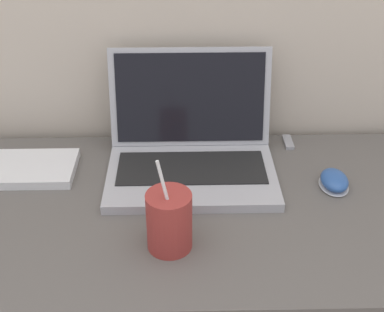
# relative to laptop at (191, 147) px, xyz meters

# --- Properties ---
(laptop) EXTENTS (0.36, 0.29, 0.24)m
(laptop) POSITION_rel_laptop_xyz_m (0.00, 0.00, 0.00)
(laptop) COLOR #ADADB2
(laptop) RESTS_ON desk
(drink_cup) EXTENTS (0.08, 0.08, 0.19)m
(drink_cup) POSITION_rel_laptop_xyz_m (-0.04, -0.26, 0.01)
(drink_cup) COLOR #9E332D
(drink_cup) RESTS_ON desk
(computer_mouse) EXTENTS (0.06, 0.08, 0.03)m
(computer_mouse) POSITION_rel_laptop_xyz_m (0.30, -0.08, -0.04)
(computer_mouse) COLOR #B2B2B7
(computer_mouse) RESTS_ON desk
(usb_stick) EXTENTS (0.02, 0.06, 0.01)m
(usb_stick) POSITION_rel_laptop_xyz_m (0.23, 0.10, -0.05)
(usb_stick) COLOR #99999E
(usb_stick) RESTS_ON desk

